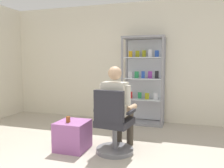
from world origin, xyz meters
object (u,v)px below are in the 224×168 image
display_cabinet_main (144,80)px  office_chair (113,127)px  seated_shopkeeper (118,104)px  storage_crate (73,135)px  tea_glass (68,119)px

display_cabinet_main → office_chair: size_ratio=1.98×
office_chair → seated_shopkeeper: 0.36m
storage_crate → seated_shopkeeper: bearing=16.1°
storage_crate → tea_glass: tea_glass is taller
display_cabinet_main → office_chair: (-0.13, -1.85, -0.57)m
office_chair → storage_crate: (-0.65, -0.03, -0.17)m
office_chair → seated_shopkeeper: (0.02, 0.16, 0.32)m
office_chair → seated_shopkeeper: seated_shopkeeper is taller
display_cabinet_main → tea_glass: 2.17m
office_chair → storage_crate: 0.67m
display_cabinet_main → office_chair: display_cabinet_main is taller
seated_shopkeeper → storage_crate: bearing=-163.9°
storage_crate → tea_glass: size_ratio=5.21×
display_cabinet_main → tea_glass: size_ratio=20.93×
office_chair → tea_glass: 0.70m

